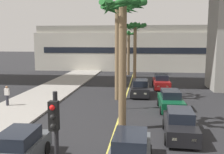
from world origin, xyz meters
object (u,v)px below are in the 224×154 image
at_px(car_queue_fourth, 130,154).
at_px(palm_tree_mid_median, 123,27).
at_px(car_queue_second, 180,125).
at_px(palm_tree_farthest_median, 118,28).
at_px(traffic_light_median_far, 121,75).
at_px(traffic_light_median_near, 56,148).
at_px(car_queue_sixth, 140,88).
at_px(pedestrian_mid_block, 7,95).
at_px(palm_tree_far_median, 128,41).
at_px(car_queue_fifth, 171,101).
at_px(palm_tree_near_median, 135,35).
at_px(car_queue_front, 18,150).
at_px(car_queue_third, 161,82).

bearing_deg(car_queue_fourth, palm_tree_mid_median, 98.53).
bearing_deg(car_queue_second, palm_tree_farthest_median, 116.69).
bearing_deg(traffic_light_median_far, traffic_light_median_near, -91.97).
relative_size(car_queue_sixth, pedestrian_mid_block, 2.54).
distance_m(car_queue_fourth, traffic_light_median_near, 5.03).
relative_size(palm_tree_far_median, palm_tree_farthest_median, 0.78).
height_order(car_queue_second, traffic_light_median_near, traffic_light_median_near).
bearing_deg(traffic_light_median_far, palm_tree_far_median, 91.89).
relative_size(palm_tree_farthest_median, pedestrian_mid_block, 5.33).
height_order(car_queue_sixth, palm_tree_far_median, palm_tree_far_median).
bearing_deg(pedestrian_mid_block, traffic_light_median_near, -56.93).
bearing_deg(palm_tree_farthest_median, car_queue_fifth, -34.63).
height_order(car_queue_fourth, palm_tree_mid_median, palm_tree_mid_median).
xyz_separation_m(car_queue_second, palm_tree_near_median, (-3.17, 15.85, 5.24)).
height_order(car_queue_front, car_queue_fourth, same).
xyz_separation_m(car_queue_fourth, car_queue_sixth, (0.18, 14.97, 0.00)).
xyz_separation_m(car_queue_fifth, traffic_light_median_far, (-3.86, -0.33, 1.99)).
bearing_deg(traffic_light_median_near, car_queue_second, 62.89).
bearing_deg(car_queue_fourth, car_queue_fifth, 75.23).
height_order(palm_tree_far_median, palm_tree_farthest_median, palm_tree_farthest_median).
xyz_separation_m(traffic_light_median_near, palm_tree_far_median, (-0.19, 34.08, 2.48)).
relative_size(car_queue_fourth, palm_tree_mid_median, 0.52).
distance_m(car_queue_third, car_queue_fifth, 9.06).
distance_m(traffic_light_median_far, pedestrian_mid_block, 9.41).
bearing_deg(car_queue_second, pedestrian_mid_block, 159.00).
height_order(car_queue_front, car_queue_second, same).
xyz_separation_m(palm_tree_near_median, pedestrian_mid_block, (-9.92, -10.83, -4.97)).
height_order(car_queue_fifth, palm_tree_mid_median, palm_tree_mid_median).
xyz_separation_m(palm_tree_farthest_median, pedestrian_mid_block, (-8.63, -3.85, -5.52)).
distance_m(palm_tree_near_median, pedestrian_mid_block, 15.50).
distance_m(palm_tree_near_median, palm_tree_mid_median, 14.97).
xyz_separation_m(traffic_light_median_far, pedestrian_mid_block, (-9.25, -0.42, -1.72)).
bearing_deg(car_queue_fourth, car_queue_second, 57.97).
distance_m(car_queue_second, palm_tree_farthest_median, 11.50).
bearing_deg(palm_tree_mid_median, traffic_light_median_far, 96.11).
bearing_deg(palm_tree_mid_median, palm_tree_near_median, 89.28).
xyz_separation_m(car_queue_fourth, palm_tree_far_median, (-1.91, 29.80, 4.47)).
height_order(car_queue_front, car_queue_sixth, same).
bearing_deg(palm_tree_farthest_median, car_queue_second, -63.31).
distance_m(car_queue_third, palm_tree_mid_median, 15.33).
bearing_deg(car_queue_sixth, car_queue_third, 60.55).
xyz_separation_m(car_queue_third, car_queue_sixth, (-2.27, -4.02, 0.00)).
distance_m(car_queue_third, traffic_light_median_far, 10.28).
bearing_deg(car_queue_fifth, car_queue_second, -90.19).
bearing_deg(car_queue_fourth, palm_tree_farthest_median, 98.13).
distance_m(car_queue_front, car_queue_sixth, 16.05).
height_order(car_queue_fifth, palm_tree_far_median, palm_tree_far_median).
relative_size(car_queue_front, car_queue_fourth, 1.00).
height_order(car_queue_second, palm_tree_near_median, palm_tree_near_median).
height_order(palm_tree_farthest_median, pedestrian_mid_block, palm_tree_farthest_median).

